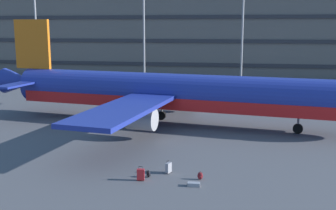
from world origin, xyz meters
TOP-DOWN VIEW (x-y plane):
  - ground_plane at (0.00, 0.00)m, footprint 600.00×600.00m
  - terminal_structure at (0.00, 48.86)m, footprint 168.49×18.30m
  - airliner at (1.52, -1.01)m, footprint 38.39×31.25m
  - light_mast_center_left at (-8.49, 33.47)m, footprint 1.80×0.50m
  - light_mast_center_right at (9.15, 33.47)m, footprint 1.80×0.50m
  - suitcase_teal at (6.18, -17.23)m, footprint 0.81×0.41m
  - suitcase_large at (4.27, -15.23)m, footprint 0.38×0.52m
  - suitcase_laid_flat at (2.75, -16.85)m, footprint 0.50×0.32m
  - backpack_orange at (6.46, -16.05)m, footprint 0.36×0.24m
  - backpack_silver at (3.12, -16.17)m, footprint 0.35×0.39m

SIDE VIEW (x-z plane):
  - ground_plane at x=0.00m, z-range 0.00..0.00m
  - suitcase_teal at x=6.18m, z-range 0.00..0.23m
  - backpack_silver at x=3.12m, z-range -0.03..0.48m
  - backpack_orange at x=6.46m, z-range -0.03..0.51m
  - suitcase_large at x=4.27m, z-range -0.04..0.81m
  - suitcase_laid_flat at x=2.75m, z-range -0.08..0.89m
  - airliner at x=1.52m, z-range -2.06..8.32m
  - terminal_structure at x=0.00m, z-range 0.00..18.29m
  - light_mast_center_right at x=9.15m, z-range 1.66..21.27m
  - light_mast_center_left at x=-8.49m, z-range 1.70..23.90m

